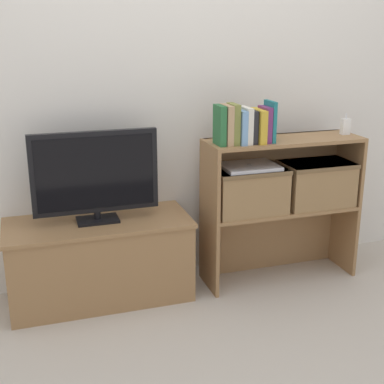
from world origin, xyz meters
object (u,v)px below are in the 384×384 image
object	(u,v)px
storage_basket_left	(248,188)
storage_basket_right	(316,182)
baby_monitor	(345,126)
book_tan	(227,125)
book_plum	(265,124)
book_forest	(220,125)
book_charcoal	(252,127)
tv_stand	(100,260)
book_mustard	(258,126)
laptop	(249,166)
book_olive	(233,124)
tv	(95,174)
book_ivory	(246,125)
book_teal	(270,121)
book_skyblue	(240,127)

from	to	relation	value
storage_basket_left	storage_basket_right	xyz separation A→B (m)	(0.43, 0.00, 0.00)
baby_monitor	book_tan	bearing A→B (deg)	-176.77
book_plum	baby_monitor	size ratio (longest dim) A/B	1.57
book_plum	baby_monitor	world-z (taller)	book_plum
book_forest	book_charcoal	distance (m)	0.18
tv_stand	book_mustard	distance (m)	1.13
baby_monitor	book_forest	bearing A→B (deg)	-176.93
book_plum	storage_basket_right	world-z (taller)	book_plum
book_forest	book_plum	bearing A→B (deg)	0.00
book_tan	baby_monitor	size ratio (longest dim) A/B	1.73
tv_stand	book_tan	xyz separation A→B (m)	(0.69, -0.10, 0.73)
storage_basket_left	laptop	bearing A→B (deg)	180.00
book_plum	storage_basket_left	world-z (taller)	book_plum
book_forest	book_olive	bearing A→B (deg)	0.00
book_charcoal	storage_basket_right	world-z (taller)	book_charcoal
baby_monitor	tv_stand	bearing A→B (deg)	177.67
tv_stand	book_plum	distance (m)	1.16
book_charcoal	laptop	world-z (taller)	book_charcoal
book_tan	book_mustard	bearing A→B (deg)	0.00
book_charcoal	book_mustard	size ratio (longest dim) A/B	0.98
laptop	book_charcoal	bearing A→B (deg)	-100.98
storage_basket_right	laptop	xyz separation A→B (m)	(-0.43, 0.00, 0.13)
book_tan	storage_basket_left	xyz separation A→B (m)	(0.15, 0.03, -0.37)
tv	book_forest	bearing A→B (deg)	-8.72
baby_monitor	laptop	world-z (taller)	baby_monitor
tv_stand	laptop	world-z (taller)	laptop
book_ivory	storage_basket_right	size ratio (longest dim) A/B	0.47
tv	book_ivory	xyz separation A→B (m)	(0.80, -0.10, 0.23)
tv_stand	book_teal	world-z (taller)	book_teal
book_forest	book_olive	size ratio (longest dim) A/B	0.98
book_mustard	book_plum	size ratio (longest dim) A/B	0.94
book_tan	storage_basket_left	bearing A→B (deg)	10.47
storage_basket_left	book_skyblue	bearing A→B (deg)	-159.32
book_ivory	book_charcoal	bearing A→B (deg)	0.00
book_forest	book_mustard	bearing A→B (deg)	0.00
book_teal	tv	bearing A→B (deg)	173.94
book_plum	laptop	bearing A→B (deg)	159.01
book_plum	laptop	world-z (taller)	book_plum
book_olive	book_charcoal	distance (m)	0.11
book_ivory	book_plum	size ratio (longest dim) A/B	1.01
storage_basket_left	book_olive	bearing A→B (deg)	-166.11
tv_stand	book_olive	distance (m)	1.03
book_olive	laptop	bearing A→B (deg)	13.89
book_olive	storage_basket_left	xyz separation A→B (m)	(0.11, 0.03, -0.37)
book_forest	book_skyblue	bearing A→B (deg)	0.00
book_forest	book_skyblue	xyz separation A→B (m)	(0.12, 0.00, -0.01)
book_plum	storage_basket_left	distance (m)	0.37
book_teal	laptop	xyz separation A→B (m)	(-0.10, 0.03, -0.25)
laptop	tv	bearing A→B (deg)	175.08
book_ivory	book_mustard	world-z (taller)	book_ivory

